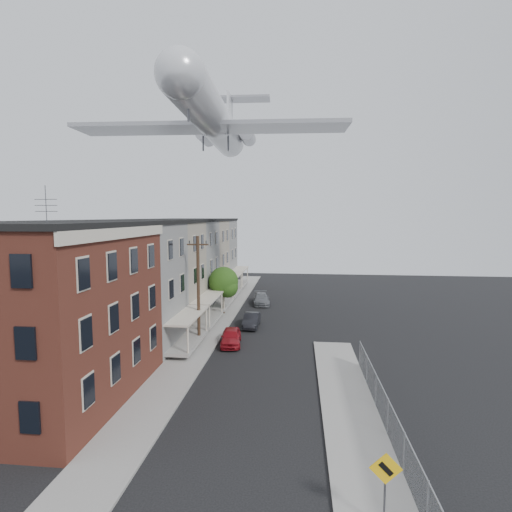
{
  "coord_description": "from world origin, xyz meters",
  "views": [
    {
      "loc": [
        2.64,
        -13.91,
        10.6
      ],
      "look_at": [
        0.47,
        6.25,
        8.58
      ],
      "focal_mm": 28.0,
      "sensor_mm": 36.0,
      "label": 1
    }
  ],
  "objects_px": {
    "warning_sign": "(385,479)",
    "car_near": "(231,337)",
    "car_mid": "(252,320)",
    "utility_pole": "(198,288)",
    "airplane": "(215,121)",
    "street_tree": "(225,283)",
    "car_far": "(261,299)"
  },
  "relations": [
    {
      "from": "warning_sign",
      "to": "car_near",
      "type": "height_order",
      "value": "warning_sign"
    },
    {
      "from": "car_near",
      "to": "car_mid",
      "type": "relative_size",
      "value": 1.0
    },
    {
      "from": "warning_sign",
      "to": "utility_pole",
      "type": "distance_m",
      "value": 22.25
    },
    {
      "from": "car_mid",
      "to": "car_near",
      "type": "bearing_deg",
      "value": -100.35
    },
    {
      "from": "warning_sign",
      "to": "car_mid",
      "type": "relative_size",
      "value": 0.7
    },
    {
      "from": "warning_sign",
      "to": "airplane",
      "type": "distance_m",
      "value": 32.52
    },
    {
      "from": "street_tree",
      "to": "car_near",
      "type": "relative_size",
      "value": 1.3
    },
    {
      "from": "car_near",
      "to": "car_far",
      "type": "distance_m",
      "value": 15.59
    },
    {
      "from": "utility_pole",
      "to": "car_near",
      "type": "distance_m",
      "value": 4.84
    },
    {
      "from": "car_far",
      "to": "street_tree",
      "type": "bearing_deg",
      "value": -129.9
    },
    {
      "from": "utility_pole",
      "to": "car_mid",
      "type": "relative_size",
      "value": 2.24
    },
    {
      "from": "utility_pole",
      "to": "car_near",
      "type": "relative_size",
      "value": 2.24
    },
    {
      "from": "car_far",
      "to": "warning_sign",
      "type": "bearing_deg",
      "value": -85.39
    },
    {
      "from": "street_tree",
      "to": "car_far",
      "type": "height_order",
      "value": "street_tree"
    },
    {
      "from": "street_tree",
      "to": "car_mid",
      "type": "relative_size",
      "value": 1.3
    },
    {
      "from": "car_near",
      "to": "utility_pole",
      "type": "bearing_deg",
      "value": 170.02
    },
    {
      "from": "car_near",
      "to": "airplane",
      "type": "distance_m",
      "value": 19.97
    },
    {
      "from": "warning_sign",
      "to": "car_near",
      "type": "distance_m",
      "value": 20.71
    },
    {
      "from": "warning_sign",
      "to": "street_tree",
      "type": "height_order",
      "value": "street_tree"
    },
    {
      "from": "car_mid",
      "to": "utility_pole",
      "type": "bearing_deg",
      "value": -124.73
    },
    {
      "from": "car_near",
      "to": "airplane",
      "type": "relative_size",
      "value": 0.14
    },
    {
      "from": "warning_sign",
      "to": "utility_pole",
      "type": "xyz_separation_m",
      "value": [
        -11.2,
        19.03,
        2.79
      ]
    },
    {
      "from": "warning_sign",
      "to": "car_mid",
      "type": "distance_m",
      "value": 25.54
    },
    {
      "from": "car_far",
      "to": "car_near",
      "type": "bearing_deg",
      "value": -101.41
    },
    {
      "from": "utility_pole",
      "to": "car_mid",
      "type": "height_order",
      "value": "utility_pole"
    },
    {
      "from": "street_tree",
      "to": "car_far",
      "type": "xyz_separation_m",
      "value": [
        3.47,
        5.48,
        -2.78
      ]
    },
    {
      "from": "street_tree",
      "to": "airplane",
      "type": "height_order",
      "value": "airplane"
    },
    {
      "from": "street_tree",
      "to": "warning_sign",
      "type": "bearing_deg",
      "value": -69.42
    },
    {
      "from": "warning_sign",
      "to": "car_far",
      "type": "relative_size",
      "value": 0.61
    },
    {
      "from": "airplane",
      "to": "street_tree",
      "type": "bearing_deg",
      "value": 88.96
    },
    {
      "from": "warning_sign",
      "to": "car_mid",
      "type": "height_order",
      "value": "warning_sign"
    },
    {
      "from": "warning_sign",
      "to": "car_mid",
      "type": "bearing_deg",
      "value": 106.86
    }
  ]
}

